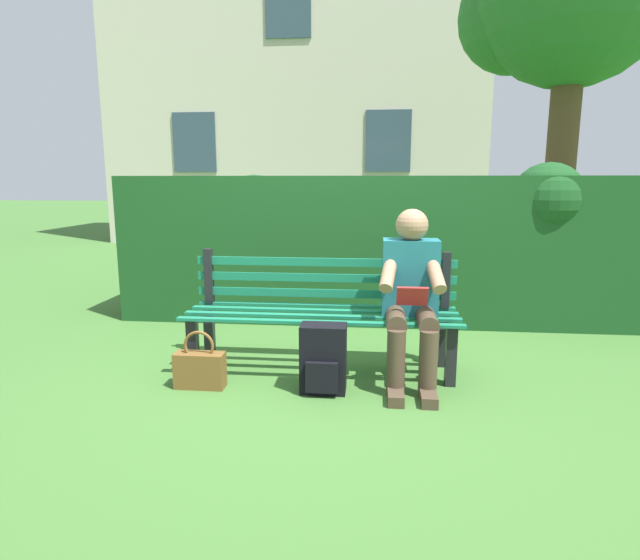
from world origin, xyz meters
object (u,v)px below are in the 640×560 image
Objects in this scene: park_bench at (323,309)px; handbag at (200,368)px; person_seated at (411,292)px; backpack at (323,359)px.

handbag is (0.77, 0.47, -0.31)m from park_bench.
person_seated is (-0.61, 0.18, 0.18)m from park_bench.
person_seated is 2.99× the size of handbag.
person_seated is 1.49m from handbag.
park_bench reaches higher than backpack.
handbag is (1.38, 0.29, -0.48)m from person_seated.
person_seated is at bearing -168.07° from handbag.
backpack is 0.82m from handbag.
person_seated is 0.74m from backpack.
park_bench is 1.65× the size of person_seated.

